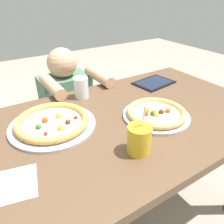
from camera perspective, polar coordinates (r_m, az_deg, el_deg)
The scene contains 9 objects.
ground_plane at distance 1.56m, azimuth 3.47°, elevation -25.30°, with size 8.00×8.00×0.00m, color #9E9384.
dining_table at distance 1.10m, azimuth 4.49°, elevation -5.89°, with size 1.36×0.83×0.75m.
pizza_near at distance 1.04m, azimuth 11.45°, elevation -0.38°, with size 0.31×0.31×0.04m.
pizza_far at distance 0.99m, azimuth -15.24°, elevation -2.64°, with size 0.37×0.37×0.04m.
drink_cup_colored at distance 0.80m, azimuth 7.07°, elevation -7.10°, with size 0.09×0.09×0.19m.
water_cup_clear at distance 1.20m, azimuth -8.01°, elevation 6.37°, with size 0.08×0.08×0.11m.
paper_napkin at distance 0.78m, azimuth -25.05°, elevation -16.95°, with size 0.16×0.14×0.00m, color white.
tablet at distance 1.42m, azimuth 10.85°, elevation 7.51°, with size 0.26×0.20×0.01m.
diner_seated at distance 1.69m, azimuth -11.30°, elevation -0.46°, with size 0.38×0.51×0.94m.
Camera 1 is at (-0.55, -0.70, 1.29)m, focal length 35.11 mm.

